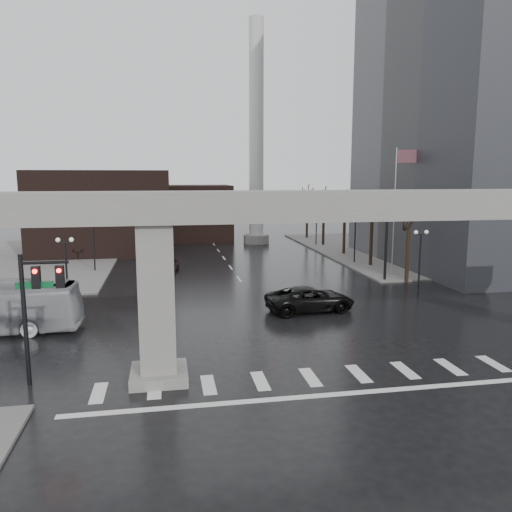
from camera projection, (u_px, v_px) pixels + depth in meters
The scene contains 23 objects.
ground at pixel (304, 369), 24.45m from camera, with size 160.00×160.00×0.00m, color black.
sidewalk_ne at pixel (423, 249), 64.00m from camera, with size 28.00×36.00×0.15m, color slate.
elevated_guideway at pixel (333, 229), 23.58m from camera, with size 48.00×2.60×8.70m.
office_tower at pixel (501, 62), 51.31m from camera, with size 22.00×26.00×42.00m, color #5D5D62.
building_far_left at pixel (104, 211), 61.97m from camera, with size 16.00×14.00×10.00m, color black.
building_far_mid at pixel (196, 212), 73.96m from camera, with size 10.00×10.00×8.00m, color black.
smokestack at pixel (256, 146), 68.06m from camera, with size 3.60×3.60×30.00m.
signal_mast_arm at pixel (346, 217), 43.37m from camera, with size 12.12×0.43×8.00m.
signal_left_pole at pixel (36, 297), 22.12m from camera, with size 2.30×0.30×6.00m.
flagpole_assembly at pixel (398, 195), 47.32m from camera, with size 2.06×0.12×12.00m.
lamp_right_0 at pixel (420, 250), 39.88m from camera, with size 1.22×0.32×5.11m.
lamp_right_1 at pixel (355, 231), 53.48m from camera, with size 1.22×0.32×5.11m.
lamp_right_2 at pixel (316, 220), 67.08m from camera, with size 1.22×0.32×5.11m.
lamp_left_0 at pixel (66, 261), 35.11m from camera, with size 1.22×0.32×5.11m.
lamp_left_1 at pixel (93, 237), 48.70m from camera, with size 1.22×0.32×5.11m.
lamp_left_2 at pixel (109, 224), 62.30m from camera, with size 1.22×0.32×5.11m.
tree_right_0 at pixel (408, 251), 44.07m from camera, with size 1.09×1.58×7.50m.
tree_right_1 at pixel (371, 239), 51.83m from camera, with size 1.09×1.61×7.67m.
tree_right_2 at pixel (344, 230), 59.59m from camera, with size 1.10×1.63×7.85m.
tree_right_3 at pixel (324, 224), 67.35m from camera, with size 1.11×1.66×8.02m.
tree_right_4 at pixel (307, 218), 75.11m from camera, with size 1.12×1.69×8.19m.
pickup_truck at pixel (310, 299), 34.85m from camera, with size 2.87×6.22×1.73m, color black.
far_car at pixel (169, 265), 49.05m from camera, with size 1.60×3.97×1.35m, color black.
Camera 1 is at (-6.51, -22.45, 9.38)m, focal length 35.00 mm.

